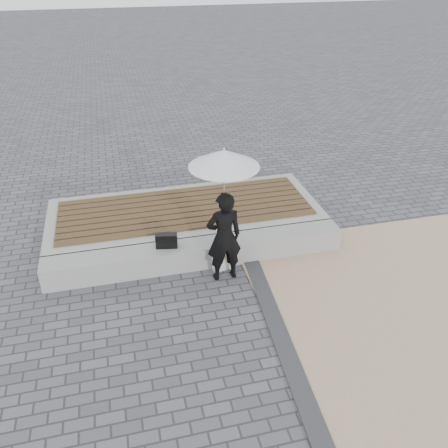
{
  "coord_description": "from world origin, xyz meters",
  "views": [
    {
      "loc": [
        -1.12,
        -4.75,
        4.64
      ],
      "look_at": [
        0.33,
        1.12,
        1.0
      ],
      "focal_mm": 37.38,
      "sensor_mm": 36.0,
      "label": 1
    }
  ],
  "objects": [
    {
      "name": "seating_ledge",
      "position": [
        0.0,
        1.6,
        0.2
      ],
      "size": [
        5.0,
        0.45,
        0.4
      ],
      "primitive_type": "cube",
      "color": "gray",
      "rests_on": "ground"
    },
    {
      "name": "handbag",
      "position": [
        -0.51,
        1.61,
        0.52
      ],
      "size": [
        0.37,
        0.19,
        0.25
      ],
      "primitive_type": "cube",
      "rotation": [
        0.0,
        0.0,
        -0.18
      ],
      "color": "black",
      "rests_on": "seating_ledge"
    },
    {
      "name": "timber_platform",
      "position": [
        0.0,
        2.8,
        0.2
      ],
      "size": [
        5.0,
        2.0,
        0.4
      ],
      "primitive_type": "cube",
      "color": "gray",
      "rests_on": "ground"
    },
    {
      "name": "edging_band",
      "position": [
        0.75,
        -0.5,
        0.02
      ],
      "size": [
        0.61,
        5.2,
        0.04
      ],
      "primitive_type": "cube",
      "rotation": [
        0.0,
        0.0,
        -0.07
      ],
      "color": "#323235",
      "rests_on": "ground"
    },
    {
      "name": "woman",
      "position": [
        0.33,
        1.12,
        0.77
      ],
      "size": [
        0.58,
        0.4,
        1.53
      ],
      "primitive_type": "imported",
      "rotation": [
        0.0,
        0.0,
        3.2
      ],
      "color": "black",
      "rests_on": "ground"
    },
    {
      "name": "magazine",
      "position": [
        0.36,
        1.29,
        0.35
      ],
      "size": [
        0.33,
        0.27,
        0.01
      ],
      "primitive_type": "cube",
      "rotation": [
        0.0,
        0.0,
        0.2
      ],
      "color": "#DE4438",
      "rests_on": "canvas_tote"
    },
    {
      "name": "canvas_tote",
      "position": [
        0.36,
        1.34,
        0.17
      ],
      "size": [
        0.34,
        0.19,
        0.34
      ],
      "primitive_type": "cube",
      "rotation": [
        0.0,
        0.0,
        0.18
      ],
      "color": "white",
      "rests_on": "ground"
    },
    {
      "name": "ground",
      "position": [
        0.0,
        0.0,
        0.0
      ],
      "size": [
        80.0,
        80.0,
        0.0
      ],
      "primitive_type": "plane",
      "color": "#525257",
      "rests_on": "ground"
    },
    {
      "name": "terrazzo_zone",
      "position": [
        3.2,
        -0.5,
        0.01
      ],
      "size": [
        5.0,
        5.0,
        0.02
      ],
      "primitive_type": "cube",
      "color": "tan",
      "rests_on": "ground"
    },
    {
      "name": "parasol",
      "position": [
        0.33,
        1.12,
        2.07
      ],
      "size": [
        1.02,
        1.02,
        1.3
      ],
      "rotation": [
        0.0,
        0.0,
        -0.3
      ],
      "color": "#B5B5BA",
      "rests_on": "ground"
    },
    {
      "name": "timber_decking",
      "position": [
        0.0,
        2.8,
        0.42
      ],
      "size": [
        4.6,
        1.6,
        0.04
      ],
      "primitive_type": null,
      "color": "brown",
      "rests_on": "timber_platform"
    }
  ]
}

